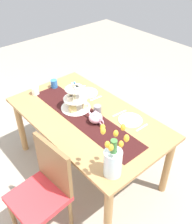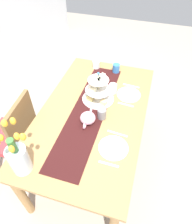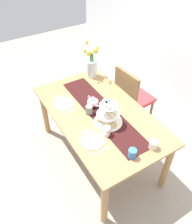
{
  "view_description": "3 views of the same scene",
  "coord_description": "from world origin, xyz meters",
  "px_view_note": "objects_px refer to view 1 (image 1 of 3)",
  "views": [
    {
      "loc": [
        -1.56,
        1.23,
        2.25
      ],
      "look_at": [
        -0.07,
        -0.06,
        0.8
      ],
      "focal_mm": 41.03,
      "sensor_mm": 36.0,
      "label": 1
    },
    {
      "loc": [
        -1.22,
        -0.4,
        2.06
      ],
      "look_at": [
        -0.03,
        -0.04,
        0.77
      ],
      "focal_mm": 32.8,
      "sensor_mm": 36.0,
      "label": 2
    },
    {
      "loc": [
        1.61,
        -1.01,
        2.44
      ],
      "look_at": [
        -0.0,
        -0.04,
        0.77
      ],
      "focal_mm": 37.54,
      "sensor_mm": 36.0,
      "label": 3
    }
  ],
  "objects_px": {
    "chair_left": "(44,188)",
    "tulip_vase": "(113,159)",
    "mug_grey": "(97,110)",
    "mug_orange": "(54,84)",
    "fork_right": "(96,98)",
    "knife_left": "(119,113)",
    "tiered_cake_stand": "(75,100)",
    "knife_right": "(79,88)",
    "fork_left": "(142,128)",
    "mug_white_text": "(76,95)",
    "dinner_plate_left": "(130,120)",
    "teapot": "(96,117)",
    "dinner_plate_right": "(87,93)",
    "dining_table": "(87,124)",
    "cream_jug": "(35,91)"
  },
  "relations": [
    {
      "from": "mug_white_text",
      "to": "tiered_cake_stand",
      "type": "bearing_deg",
      "value": 140.94
    },
    {
      "from": "chair_left",
      "to": "cream_jug",
      "type": "xyz_separation_m",
      "value": [
        0.96,
        -0.52,
        0.28
      ]
    },
    {
      "from": "chair_left",
      "to": "fork_left",
      "type": "distance_m",
      "value": 1.01
    },
    {
      "from": "tulip_vase",
      "to": "fork_right",
      "type": "bearing_deg",
      "value": -34.08
    },
    {
      "from": "chair_left",
      "to": "teapot",
      "type": "relative_size",
      "value": 3.82
    },
    {
      "from": "chair_left",
      "to": "fork_left",
      "type": "relative_size",
      "value": 6.07
    },
    {
      "from": "dinner_plate_right",
      "to": "mug_white_text",
      "type": "xyz_separation_m",
      "value": [
        -0.0,
        0.16,
        0.04
      ]
    },
    {
      "from": "dining_table",
      "to": "fork_left",
      "type": "height_order",
      "value": "fork_left"
    },
    {
      "from": "chair_left",
      "to": "knife_right",
      "type": "xyz_separation_m",
      "value": [
        0.75,
        -0.96,
        0.24
      ]
    },
    {
      "from": "dining_table",
      "to": "tulip_vase",
      "type": "height_order",
      "value": "tulip_vase"
    },
    {
      "from": "dinner_plate_right",
      "to": "mug_orange",
      "type": "bearing_deg",
      "value": 31.05
    },
    {
      "from": "mug_orange",
      "to": "chair_left",
      "type": "bearing_deg",
      "value": 141.38
    },
    {
      "from": "dining_table",
      "to": "cream_jug",
      "type": "distance_m",
      "value": 0.71
    },
    {
      "from": "dining_table",
      "to": "mug_orange",
      "type": "distance_m",
      "value": 0.68
    },
    {
      "from": "tiered_cake_stand",
      "to": "knife_right",
      "type": "bearing_deg",
      "value": -43.39
    },
    {
      "from": "chair_left",
      "to": "knife_right",
      "type": "bearing_deg",
      "value": -52.12
    },
    {
      "from": "tiered_cake_stand",
      "to": "knife_left",
      "type": "distance_m",
      "value": 0.46
    },
    {
      "from": "mug_grey",
      "to": "mug_orange",
      "type": "bearing_deg",
      "value": 2.85
    },
    {
      "from": "fork_left",
      "to": "mug_orange",
      "type": "height_order",
      "value": "mug_orange"
    },
    {
      "from": "fork_left",
      "to": "mug_white_text",
      "type": "xyz_separation_m",
      "value": [
        0.79,
        0.16,
        0.04
      ]
    },
    {
      "from": "dining_table",
      "to": "chair_left",
      "type": "relative_size",
      "value": 1.78
    },
    {
      "from": "dinner_plate_left",
      "to": "dinner_plate_right",
      "type": "xyz_separation_m",
      "value": [
        0.65,
        0.0,
        0.0
      ]
    },
    {
      "from": "tiered_cake_stand",
      "to": "tulip_vase",
      "type": "height_order",
      "value": "tulip_vase"
    },
    {
      "from": "dinner_plate_left",
      "to": "fork_left",
      "type": "bearing_deg",
      "value": 180.0
    },
    {
      "from": "tiered_cake_stand",
      "to": "mug_orange",
      "type": "relative_size",
      "value": 3.2
    },
    {
      "from": "dining_table",
      "to": "teapot",
      "type": "relative_size",
      "value": 6.8
    },
    {
      "from": "dining_table",
      "to": "tulip_vase",
      "type": "relative_size",
      "value": 3.6
    },
    {
      "from": "tiered_cake_stand",
      "to": "fork_right",
      "type": "distance_m",
      "value": 0.29
    },
    {
      "from": "dining_table",
      "to": "knife_left",
      "type": "xyz_separation_m",
      "value": [
        -0.18,
        -0.27,
        0.1
      ]
    },
    {
      "from": "mug_grey",
      "to": "knife_right",
      "type": "bearing_deg",
      "value": -18.51
    },
    {
      "from": "tiered_cake_stand",
      "to": "chair_left",
      "type": "bearing_deg",
      "value": 123.71
    },
    {
      "from": "fork_left",
      "to": "fork_right",
      "type": "xyz_separation_m",
      "value": [
        0.65,
        0.0,
        0.0
      ]
    },
    {
      "from": "mug_grey",
      "to": "mug_white_text",
      "type": "bearing_deg",
      "value": -1.71
    },
    {
      "from": "fork_left",
      "to": "knife_right",
      "type": "xyz_separation_m",
      "value": [
        0.94,
        0.0,
        0.0
      ]
    },
    {
      "from": "chair_left",
      "to": "dinner_plate_left",
      "type": "bearing_deg",
      "value": -92.63
    },
    {
      "from": "dining_table",
      "to": "mug_grey",
      "type": "relative_size",
      "value": 17.06
    },
    {
      "from": "dinner_plate_left",
      "to": "teapot",
      "type": "bearing_deg",
      "value": 54.17
    },
    {
      "from": "cream_jug",
      "to": "dinner_plate_left",
      "type": "bearing_deg",
      "value": -156.4
    },
    {
      "from": "mug_grey",
      "to": "chair_left",
      "type": "bearing_deg",
      "value": 106.71
    },
    {
      "from": "tiered_cake_stand",
      "to": "dinner_plate_right",
      "type": "xyz_separation_m",
      "value": [
        0.14,
        -0.27,
        -0.1
      ]
    },
    {
      "from": "tulip_vase",
      "to": "mug_orange",
      "type": "bearing_deg",
      "value": -15.39
    },
    {
      "from": "dining_table",
      "to": "tiered_cake_stand",
      "type": "relative_size",
      "value": 5.33
    },
    {
      "from": "mug_grey",
      "to": "dinner_plate_left",
      "type": "bearing_deg",
      "value": -148.72
    },
    {
      "from": "chair_left",
      "to": "tulip_vase",
      "type": "height_order",
      "value": "tulip_vase"
    },
    {
      "from": "chair_left",
      "to": "fork_left",
      "type": "bearing_deg",
      "value": -101.15
    },
    {
      "from": "dinner_plate_right",
      "to": "mug_orange",
      "type": "relative_size",
      "value": 2.42
    },
    {
      "from": "fork_right",
      "to": "knife_left",
      "type": "bearing_deg",
      "value": 180.0
    },
    {
      "from": "cream_jug",
      "to": "fork_right",
      "type": "distance_m",
      "value": 0.67
    },
    {
      "from": "tiered_cake_stand",
      "to": "fork_right",
      "type": "height_order",
      "value": "tiered_cake_stand"
    },
    {
      "from": "tulip_vase",
      "to": "fork_right",
      "type": "xyz_separation_m",
      "value": [
        0.85,
        -0.57,
        -0.15
      ]
    }
  ]
}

